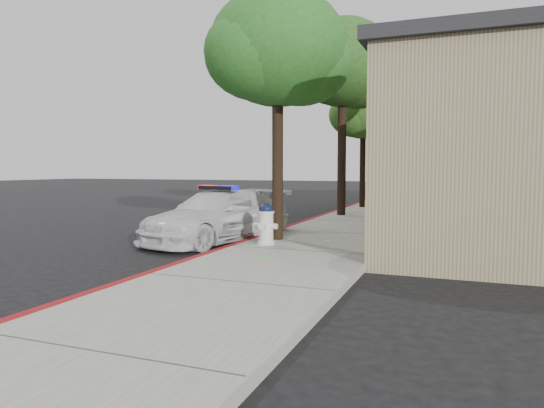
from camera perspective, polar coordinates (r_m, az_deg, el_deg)
The scene contains 9 objects.
ground at distance 10.81m, azimuth -5.30°, elevation -5.62°, with size 120.00×120.00×0.00m, color black.
sidewalk at distance 13.04m, azimuth 7.00°, elevation -3.62°, with size 3.20×60.00×0.15m, color gray.
red_curb at distance 13.49m, azimuth 0.64°, elevation -3.30°, with size 0.14×60.00×0.16m, color maroon.
clapboard_building at distance 18.63m, azimuth 27.27°, elevation 4.61°, with size 7.30×20.89×4.24m.
police_car at distance 12.30m, azimuth -6.29°, elevation -1.38°, with size 2.84×4.75×1.41m.
fire_hydrant at distance 10.86m, azimuth -0.70°, elevation -2.26°, with size 0.53×0.46×0.93m.
street_tree_near at distance 11.86m, azimuth 0.71°, elevation 17.15°, with size 3.21×3.20×5.83m.
street_tree_mid at distance 18.25m, azimuth 8.29°, elevation 15.46°, with size 3.81×3.69×6.99m.
street_tree_far at distance 21.82m, azimuth 10.64°, elevation 10.30°, with size 2.99×2.84×5.37m.
Camera 1 is at (4.77, -9.52, 1.84)m, focal length 32.37 mm.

